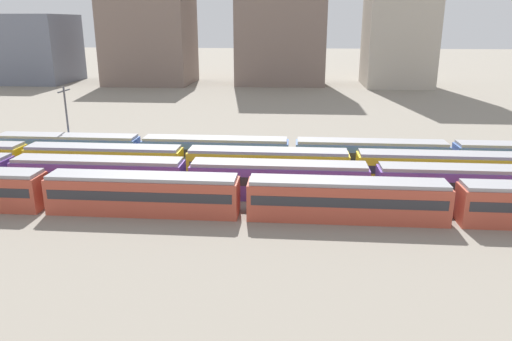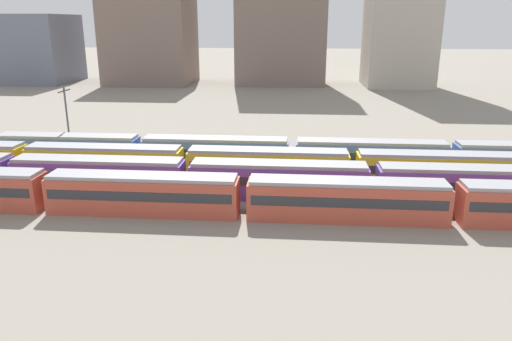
{
  "view_description": "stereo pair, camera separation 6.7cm",
  "coord_description": "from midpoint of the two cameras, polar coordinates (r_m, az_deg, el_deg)",
  "views": [
    {
      "loc": [
        30.51,
        -41.8,
        17.26
      ],
      "look_at": [
        26.35,
        7.8,
        2.04
      ],
      "focal_mm": 34.02,
      "sensor_mm": 36.0,
      "label": 1
    },
    {
      "loc": [
        30.58,
        -41.79,
        17.26
      ],
      "look_at": [
        26.35,
        7.8,
        2.04
      ],
      "focal_mm": 34.02,
      "sensor_mm": 36.0,
      "label": 2
    }
  ],
  "objects": [
    {
      "name": "ground_plane",
      "position": [
        60.75,
        -25.65,
        -1.23
      ],
      "size": [
        600.0,
        600.0,
        0.0
      ],
      "primitive_type": "plane",
      "color": "gray"
    },
    {
      "name": "train_track_0",
      "position": [
        46.73,
        22.19,
        -3.5
      ],
      "size": [
        112.5,
        3.06,
        3.75
      ],
      "color": "#BC4C38",
      "rests_on": "ground_plane"
    },
    {
      "name": "train_track_1",
      "position": [
        49.47,
        2.63,
        -1.1
      ],
      "size": [
        93.6,
        3.06,
        3.75
      ],
      "color": "#6B429E",
      "rests_on": "ground_plane"
    },
    {
      "name": "train_track_2",
      "position": [
        54.78,
        11.26,
        0.39
      ],
      "size": [
        112.5,
        3.06,
        3.75
      ],
      "color": "yellow",
      "rests_on": "ground_plane"
    },
    {
      "name": "train_track_3",
      "position": [
        59.41,
        4.21,
        1.98
      ],
      "size": [
        74.7,
        3.06,
        3.75
      ],
      "color": "#4C70BC",
      "rests_on": "ground_plane"
    },
    {
      "name": "catenary_pole_1",
      "position": [
        68.39,
        -21.36,
        5.73
      ],
      "size": [
        0.24,
        3.2,
        9.44
      ],
      "color": "#4C4C51",
      "rests_on": "ground_plane"
    },
    {
      "name": "distant_building_0",
      "position": [
        163.13,
        -24.86,
        12.86
      ],
      "size": [
        22.99,
        21.56,
        19.55
      ],
      "primitive_type": "cube",
      "color": "slate",
      "rests_on": "ground_plane"
    },
    {
      "name": "distant_building_1",
      "position": [
        148.85,
        -12.39,
        15.24
      ],
      "size": [
        23.91,
        21.36,
        27.31
      ],
      "primitive_type": "cube",
      "color": "#7A665B",
      "rests_on": "ground_plane"
    },
    {
      "name": "distant_building_2",
      "position": [
        142.65,
        2.96,
        18.72
      ],
      "size": [
        25.17,
        14.28,
        43.16
      ],
      "primitive_type": "cube",
      "color": "#7A665B",
      "rests_on": "ground_plane"
    }
  ]
}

